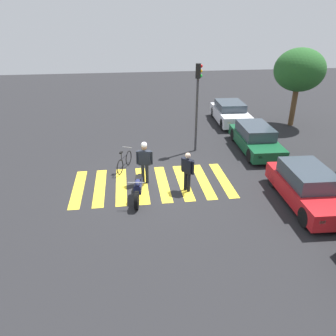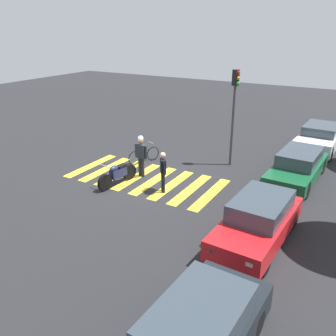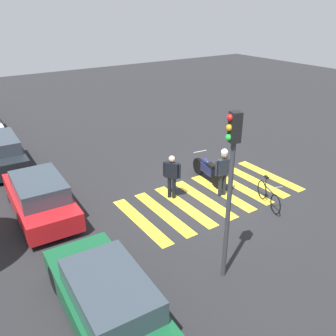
% 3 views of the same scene
% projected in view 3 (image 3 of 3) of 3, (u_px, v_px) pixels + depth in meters
% --- Properties ---
extents(ground_plane, '(60.00, 60.00, 0.00)m').
position_uv_depth(ground_plane, '(213.00, 196.00, 13.74)').
color(ground_plane, '#232326').
extents(police_motorcycle, '(2.15, 0.62, 1.07)m').
position_uv_depth(police_motorcycle, '(208.00, 170.00, 14.72)').
color(police_motorcycle, black).
rests_on(police_motorcycle, ground_plane).
extents(leaning_bicycle, '(1.67, 0.74, 1.01)m').
position_uv_depth(leaning_bicycle, '(268.00, 196.00, 12.93)').
color(leaning_bicycle, black).
rests_on(leaning_bicycle, ground_plane).
extents(officer_on_foot, '(0.56, 0.45, 1.70)m').
position_uv_depth(officer_on_foot, '(172.00, 174.00, 13.21)').
color(officer_on_foot, black).
rests_on(officer_on_foot, ground_plane).
extents(officer_by_motorcycle, '(0.27, 0.70, 1.89)m').
position_uv_depth(officer_by_motorcycle, '(223.00, 169.00, 13.32)').
color(officer_by_motorcycle, '#1E232D').
rests_on(officer_by_motorcycle, ground_plane).
extents(crosswalk_stripes, '(3.33, 6.75, 0.01)m').
position_uv_depth(crosswalk_stripes, '(213.00, 196.00, 13.74)').
color(crosswalk_stripes, yellow).
rests_on(crosswalk_stripes, ground_plane).
extents(car_green_compact, '(4.60, 1.94, 1.32)m').
position_uv_depth(car_green_compact, '(108.00, 299.00, 8.10)').
color(car_green_compact, black).
rests_on(car_green_compact, ground_plane).
extents(car_red_convertible, '(4.34, 1.91, 1.42)m').
position_uv_depth(car_red_convertible, '(40.00, 197.00, 12.28)').
color(car_red_convertible, black).
rests_on(car_red_convertible, ground_plane).
extents(traffic_light_pole, '(0.30, 0.35, 4.52)m').
position_uv_depth(traffic_light_pole, '(231.00, 174.00, 8.50)').
color(traffic_light_pole, '#38383D').
rests_on(traffic_light_pole, ground_plane).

